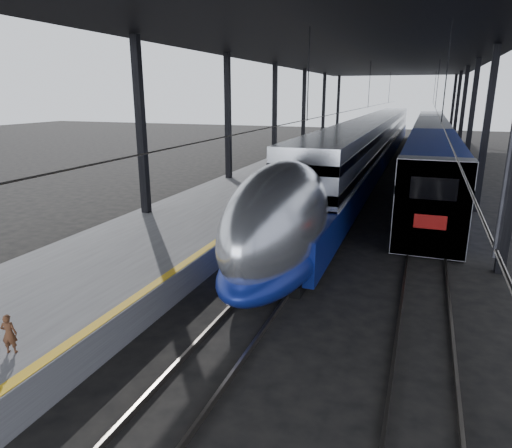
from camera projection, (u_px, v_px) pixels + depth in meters
The scene contains 8 objects.
ground at pixel (211, 288), 15.85m from camera, with size 160.00×160.00×0.00m, color black.
platform at pixel (283, 175), 34.92m from camera, with size 6.00×80.00×1.00m, color #4C4C4F.
yellow_strip at pixel (319, 171), 33.86m from camera, with size 0.30×80.00×0.01m, color #C99512.
rails at pixel (390, 188), 32.39m from camera, with size 6.52×80.00×0.16m.
canopy at pixel (361, 54), 30.77m from camera, with size 18.00×75.00×9.47m.
tgv_train at pixel (371, 145), 40.72m from camera, with size 3.09×65.20×4.43m.
second_train at pixel (430, 143), 42.63m from camera, with size 2.94×56.05×4.05m.
child at pixel (9, 334), 9.93m from camera, with size 0.34×0.22×0.92m, color #442716.
Camera 1 is at (6.49, -13.20, 6.49)m, focal length 32.00 mm.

